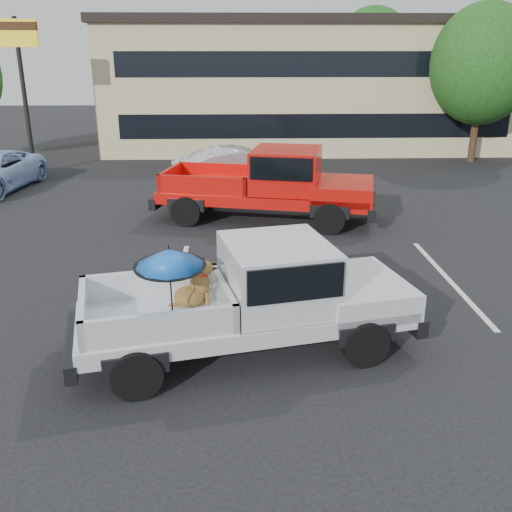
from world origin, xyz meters
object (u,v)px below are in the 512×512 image
object	(u,v)px
motel_sign	(19,54)
tree_right	(483,64)
silver_pickup	(264,292)
silver_sedan	(242,171)
tree_back	(372,57)
red_pickup	(280,182)

from	to	relation	value
motel_sign	tree_right	size ratio (longest dim) A/B	0.88
motel_sign	silver_pickup	bearing A→B (deg)	-59.67
silver_pickup	motel_sign	bearing A→B (deg)	107.52
tree_right	silver_sedan	distance (m)	12.38
tree_back	silver_sedan	bearing A→B (deg)	-118.75
tree_back	silver_sedan	world-z (taller)	tree_back
red_pickup	silver_sedan	bearing A→B (deg)	119.37
silver_pickup	red_pickup	bearing A→B (deg)	71.03
motel_sign	silver_sedan	world-z (taller)	motel_sign
tree_right	motel_sign	bearing A→B (deg)	-173.99
motel_sign	red_pickup	size ratio (longest dim) A/B	0.88
tree_back	silver_pickup	size ratio (longest dim) A/B	1.19
motel_sign	red_pickup	xyz separation A→B (m)	(9.57, -7.18, -3.49)
tree_right	silver_pickup	world-z (taller)	tree_right
tree_right	silver_pickup	bearing A→B (deg)	-121.22
tree_back	silver_sedan	size ratio (longest dim) A/B	1.47
silver_pickup	silver_sedan	distance (m)	11.30
red_pickup	tree_back	bearing A→B (deg)	82.28
tree_back	motel_sign	bearing A→B (deg)	-147.99
tree_back	silver_sedan	xyz separation A→B (m)	(-7.48, -13.64, -3.62)
tree_back	red_pickup	world-z (taller)	tree_back
tree_back	red_pickup	distance (m)	18.63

